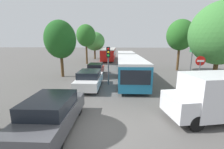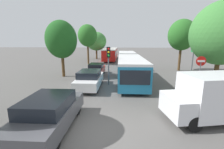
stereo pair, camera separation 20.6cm
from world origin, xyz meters
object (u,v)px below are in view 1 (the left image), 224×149
at_px(tree_left_far, 86,36).
at_px(tree_right_near, 221,34).
at_px(articulated_bus, 128,63).
at_px(queued_car_graphite, 51,113).
at_px(queued_car_red, 96,69).
at_px(direction_sign_post, 192,55).
at_px(tree_right_mid, 180,35).
at_px(queued_car_white, 90,79).
at_px(tree_left_mid, 60,41).
at_px(tree_left_distant, 95,41).
at_px(white_van, 221,95).
at_px(traffic_light, 108,57).
at_px(no_entry_sign, 199,69).
at_px(city_bus_rear, 109,53).

distance_m(tree_left_far, tree_right_near, 19.38).
xyz_separation_m(articulated_bus, queued_car_graphite, (-3.75, -12.03, -0.57)).
distance_m(articulated_bus, queued_car_red, 3.91).
xyz_separation_m(direction_sign_post, tree_right_mid, (0.69, 5.46, 2.14)).
xyz_separation_m(articulated_bus, direction_sign_post, (6.23, -2.43, 1.20)).
relative_size(queued_car_white, direction_sign_post, 1.21).
bearing_deg(queued_car_graphite, tree_left_mid, 18.13).
height_order(queued_car_graphite, tree_left_distant, tree_left_distant).
height_order(white_van, traffic_light, traffic_light).
relative_size(queued_car_white, tree_right_mid, 0.65).
bearing_deg(queued_car_red, articulated_bus, -79.62).
height_order(queued_car_white, tree_left_far, tree_left_far).
height_order(articulated_bus, queued_car_graphite, articulated_bus).
relative_size(articulated_bus, tree_left_distant, 2.63).
height_order(direction_sign_post, tree_left_distant, tree_left_distant).
height_order(no_entry_sign, tree_right_near, tree_right_near).
height_order(no_entry_sign, tree_left_far, tree_left_far).
relative_size(white_van, no_entry_sign, 1.88).
height_order(tree_left_far, tree_left_distant, tree_left_far).
relative_size(direction_sign_post, tree_left_far, 0.53).
bearing_deg(queued_car_red, tree_left_far, 18.06).
height_order(queued_car_red, no_entry_sign, no_entry_sign).
bearing_deg(articulated_bus, queued_car_graphite, -18.99).
distance_m(white_van, no_entry_sign, 4.01).
distance_m(tree_left_far, tree_right_mid, 14.85).
bearing_deg(tree_left_distant, no_entry_sign, -62.46).
xyz_separation_m(queued_car_white, tree_left_mid, (-3.96, 3.93, 3.21)).
relative_size(queued_car_white, queued_car_red, 1.09).
bearing_deg(tree_right_mid, city_bus_rear, 131.36).
bearing_deg(white_van, queued_car_red, -62.44).
bearing_deg(tree_left_far, traffic_light, -68.71).
distance_m(queued_car_graphite, direction_sign_post, 13.96).
relative_size(city_bus_rear, queued_car_graphite, 2.56).
distance_m(no_entry_sign, tree_left_mid, 13.40).
bearing_deg(queued_car_red, queued_car_white, -177.29).
bearing_deg(articulated_bus, queued_car_red, -79.86).
distance_m(city_bus_rear, queued_car_white, 20.70).
xyz_separation_m(city_bus_rear, tree_right_mid, (10.45, -11.87, 3.27)).
height_order(tree_left_mid, tree_right_mid, tree_right_mid).
bearing_deg(traffic_light, direction_sign_post, 94.45).
bearing_deg(no_entry_sign, tree_left_far, -141.18).
height_order(queued_car_graphite, traffic_light, traffic_light).
relative_size(no_entry_sign, tree_left_mid, 0.46).
distance_m(traffic_light, tree_right_near, 9.12).
distance_m(tree_left_mid, tree_left_distant, 17.99).
bearing_deg(queued_car_white, queued_car_red, 2.71).
distance_m(city_bus_rear, queued_car_red, 15.71).
bearing_deg(tree_right_mid, queued_car_white, -139.49).
bearing_deg(queued_car_red, tree_right_near, -113.64).
bearing_deg(tree_right_near, tree_right_mid, 90.40).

